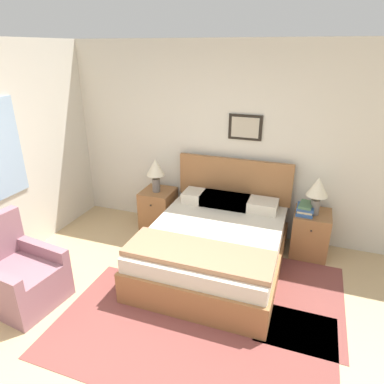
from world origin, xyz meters
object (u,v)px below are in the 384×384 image
nightstand_by_door (310,233)px  table_lamp_by_door (318,189)px  bed (215,244)px  table_lamp_near_window (156,169)px  nightstand_near_window (158,209)px  armchair (17,276)px

nightstand_by_door → table_lamp_by_door: table_lamp_by_door is taller
bed → table_lamp_near_window: size_ratio=3.92×
bed → nightstand_by_door: bearing=32.5°
bed → nightstand_by_door: (1.07, 0.68, -0.01)m
nightstand_by_door → table_lamp_near_window: table_lamp_near_window is taller
table_lamp_by_door → nightstand_by_door: bearing=101.6°
nightstand_near_window → nightstand_by_door: same height
armchair → nightstand_by_door: bearing=131.5°
armchair → table_lamp_near_window: table_lamp_near_window is taller
table_lamp_by_door → armchair: bearing=-145.7°
bed → table_lamp_near_window: bed is taller
bed → table_lamp_near_window: 1.40m
armchair → bed: bearing=132.7°
nightstand_by_door → table_lamp_near_window: bearing=-179.2°
nightstand_near_window → bed: bearing=-32.6°
nightstand_by_door → table_lamp_by_door: size_ratio=1.20×
armchair → table_lamp_by_door: (2.85, 1.94, 0.62)m
table_lamp_near_window → table_lamp_by_door: 2.15m
armchair → nightstand_by_door: armchair is taller
table_lamp_near_window → table_lamp_by_door: bearing=0.0°
bed → nightstand_near_window: bearing=147.4°
nightstand_by_door → table_lamp_by_door: (0.01, -0.03, 0.62)m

